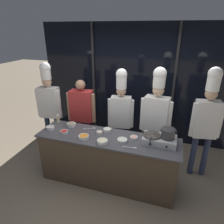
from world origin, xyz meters
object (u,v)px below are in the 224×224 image
object	(u,v)px
prep_bowl_onion	(50,128)
prep_bowl_mushrooms	(71,124)
stock_pot	(168,133)
prep_bowl_shrimp	(134,137)
serving_spoon_solid	(133,148)
prep_bowl_garlic	(107,130)
prep_bowl_noodles	(102,141)
chef_pastry	(207,116)
prep_bowl_bean_sprouts	(122,140)
chef_head	(49,101)
prep_bowl_carrots	(84,137)
chef_line	(156,114)
person_guest	(82,111)
chef_sous	(121,110)
portable_stove	(159,140)
prep_bowl_chicken	(99,133)
serving_spoon_slotted	(92,128)
squeeze_bottle_oil	(58,118)
frying_pan	(152,134)
prep_bowl_bell_pepper	(64,132)

from	to	relation	value
prep_bowl_onion	prep_bowl_mushrooms	bearing A→B (deg)	37.17
stock_pot	prep_bowl_shrimp	bearing A→B (deg)	178.57
serving_spoon_solid	prep_bowl_garlic	bearing A→B (deg)	144.08
prep_bowl_noodles	chef_pastry	world-z (taller)	chef_pastry
prep_bowl_bean_sprouts	chef_head	xyz separation A→B (m)	(-1.77, 0.68, 0.22)
prep_bowl_noodles	chef_head	size ratio (longest dim) A/B	0.09
prep_bowl_carrots	prep_bowl_noodles	xyz separation A→B (m)	(0.34, -0.04, -0.00)
chef_line	person_guest	bearing A→B (deg)	4.63
chef_sous	prep_bowl_carrots	bearing A→B (deg)	57.19
stock_pot	prep_bowl_bean_sprouts	world-z (taller)	stock_pot
portable_stove	serving_spoon_solid	distance (m)	0.45
prep_bowl_chicken	prep_bowl_shrimp	size ratio (longest dim) A/B	0.82
person_guest	prep_bowl_noodles	bearing A→B (deg)	124.59
chef_sous	chef_line	bearing A→B (deg)	162.06
stock_pot	chef_line	bearing A→B (deg)	114.09
prep_bowl_onion	serving_spoon_slotted	bearing A→B (deg)	19.40
prep_bowl_mushrooms	person_guest	distance (m)	0.50
prep_bowl_bean_sprouts	prep_bowl_garlic	world-z (taller)	prep_bowl_garlic
squeeze_bottle_oil	prep_bowl_bean_sprouts	xyz separation A→B (m)	(1.35, -0.31, -0.06)
chef_line	squeeze_bottle_oil	bearing A→B (deg)	18.19
prep_bowl_noodles	serving_spoon_solid	bearing A→B (deg)	1.20
prep_bowl_noodles	prep_bowl_chicken	bearing A→B (deg)	119.94
frying_pan	squeeze_bottle_oil	world-z (taller)	squeeze_bottle_oil
serving_spoon_solid	prep_bowl_carrots	bearing A→B (deg)	177.96
prep_bowl_bean_sprouts	portable_stove	bearing A→B (deg)	12.12
prep_bowl_shrimp	frying_pan	bearing A→B (deg)	-3.63
chef_line	prep_bowl_bell_pepper	bearing A→B (deg)	33.06
prep_bowl_onion	chef_pastry	size ratio (longest dim) A/B	0.07
person_guest	chef_head	bearing A→B (deg)	-3.59
prep_bowl_mushrooms	person_guest	xyz separation A→B (m)	(-0.02, 0.49, 0.06)
squeeze_bottle_oil	serving_spoon_slotted	bearing A→B (deg)	-4.27
stock_pot	prep_bowl_chicken	bearing A→B (deg)	-179.23
chef_line	prep_bowl_shrimp	bearing A→B (deg)	69.29
prep_bowl_bell_pepper	frying_pan	bearing A→B (deg)	6.53
prep_bowl_noodles	chef_sous	distance (m)	0.94
chef_head	stock_pot	bearing A→B (deg)	161.55
prep_bowl_shrimp	prep_bowl_mushrooms	bearing A→B (deg)	175.44
prep_bowl_noodles	chef_head	distance (m)	1.72
frying_pan	prep_bowl_garlic	xyz separation A→B (m)	(-0.78, 0.13, -0.12)
squeeze_bottle_oil	prep_bowl_bell_pepper	world-z (taller)	squeeze_bottle_oil
serving_spoon_slotted	chef_head	bearing A→B (deg)	159.34
portable_stove	prep_bowl_bell_pepper	size ratio (longest dim) A/B	3.99
person_guest	chef_pastry	distance (m)	2.32
prep_bowl_chicken	prep_bowl_shrimp	xyz separation A→B (m)	(0.59, 0.03, -0.01)
prep_bowl_garlic	prep_bowl_noodles	bearing A→B (deg)	-82.23
prep_bowl_mushrooms	chef_head	distance (m)	0.90
prep_bowl_shrimp	prep_bowl_noodles	bearing A→B (deg)	-147.16
serving_spoon_solid	prep_bowl_mushrooms	bearing A→B (deg)	163.24
stock_pot	prep_bowl_carrots	size ratio (longest dim) A/B	1.38
portable_stove	prep_bowl_garlic	distance (m)	0.91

